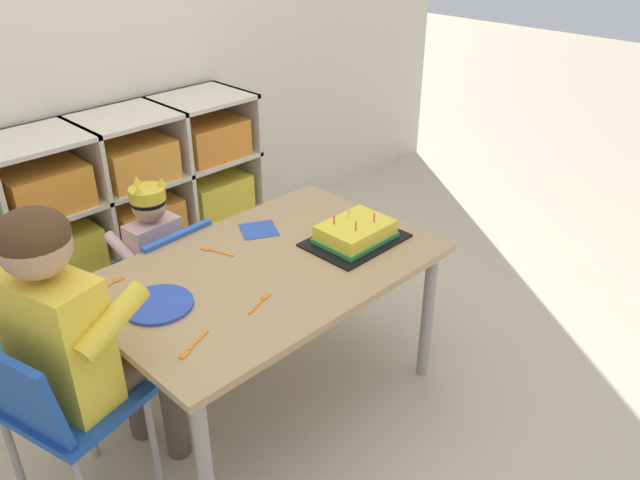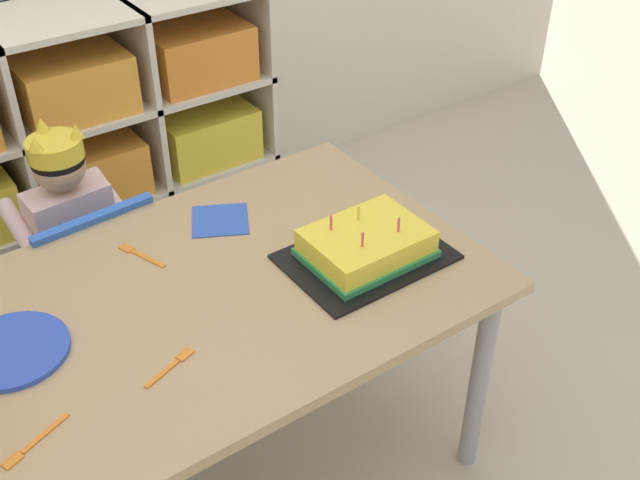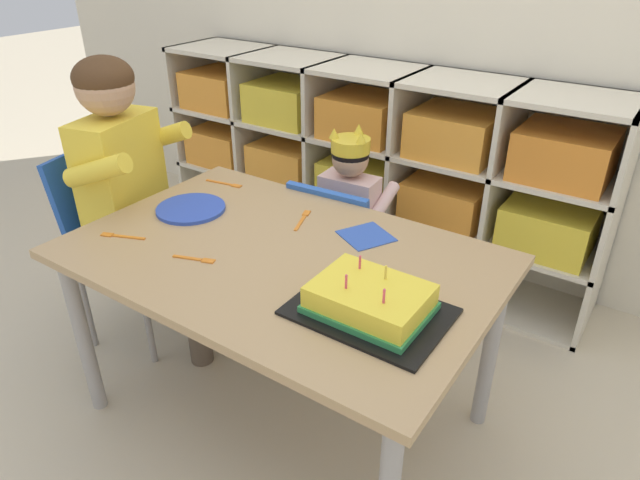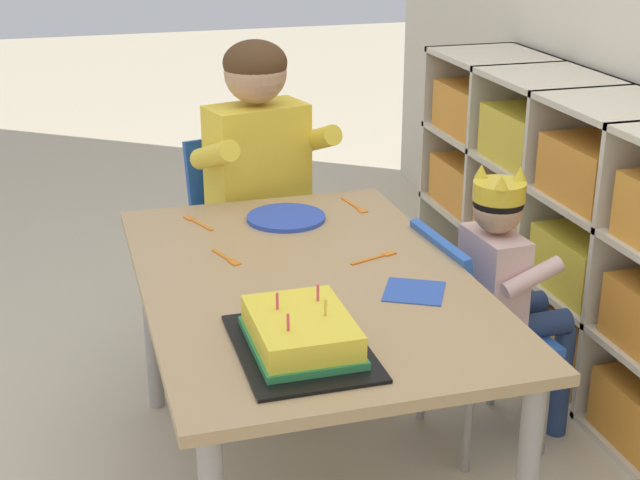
# 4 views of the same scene
# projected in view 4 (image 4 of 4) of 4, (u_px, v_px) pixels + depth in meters

# --- Properties ---
(storage_cubby_shelf) EXTENTS (2.11, 0.38, 0.91)m
(storage_cubby_shelf) POSITION_uv_depth(u_px,v_px,m) (605.00, 247.00, 2.85)
(storage_cubby_shelf) COLOR beige
(storage_cubby_shelf) RESTS_ON ground
(activity_table) EXTENTS (1.20, 0.78, 0.62)m
(activity_table) POSITION_uv_depth(u_px,v_px,m) (306.00, 302.00, 2.25)
(activity_table) COLOR tan
(activity_table) RESTS_ON ground
(classroom_chair_blue) EXTENTS (0.36, 0.34, 0.64)m
(classroom_chair_blue) POSITION_uv_depth(u_px,v_px,m) (468.00, 324.00, 2.54)
(classroom_chair_blue) COLOR blue
(classroom_chair_blue) RESTS_ON ground
(child_with_crown) EXTENTS (0.31, 0.31, 0.81)m
(child_with_crown) POSITION_uv_depth(u_px,v_px,m) (507.00, 276.00, 2.53)
(child_with_crown) COLOR beige
(child_with_crown) RESTS_ON ground
(classroom_chair_adult_side) EXTENTS (0.43, 0.44, 0.74)m
(classroom_chair_adult_side) POSITION_uv_depth(u_px,v_px,m) (251.00, 225.00, 2.99)
(classroom_chair_adult_side) COLOR #1E4CA8
(classroom_chair_adult_side) RESTS_ON ground
(adult_helper_seated) EXTENTS (0.47, 0.45, 1.07)m
(adult_helper_seated) POSITION_uv_depth(u_px,v_px,m) (267.00, 176.00, 2.82)
(adult_helper_seated) COLOR yellow
(adult_helper_seated) RESTS_ON ground
(birthday_cake_on_tray) EXTENTS (0.37, 0.26, 0.11)m
(birthday_cake_on_tray) POSITION_uv_depth(u_px,v_px,m) (301.00, 335.00, 1.88)
(birthday_cake_on_tray) COLOR black
(birthday_cake_on_tray) RESTS_ON activity_table
(paper_plate_stack) EXTENTS (0.22, 0.22, 0.01)m
(paper_plate_stack) POSITION_uv_depth(u_px,v_px,m) (286.00, 218.00, 2.60)
(paper_plate_stack) COLOR blue
(paper_plate_stack) RESTS_ON activity_table
(paper_napkin_square) EXTENTS (0.18, 0.18, 0.00)m
(paper_napkin_square) POSITION_uv_depth(u_px,v_px,m) (414.00, 291.00, 2.15)
(paper_napkin_square) COLOR #3356B7
(paper_napkin_square) RESTS_ON activity_table
(fork_beside_plate_stack) EXTENTS (0.06, 0.14, 0.00)m
(fork_beside_plate_stack) POSITION_uv_depth(u_px,v_px,m) (376.00, 257.00, 2.34)
(fork_beside_plate_stack) COLOR orange
(fork_beside_plate_stack) RESTS_ON activity_table
(fork_near_child_seat) EXTENTS (0.12, 0.06, 0.00)m
(fork_near_child_seat) POSITION_uv_depth(u_px,v_px,m) (227.00, 258.00, 2.33)
(fork_near_child_seat) COLOR orange
(fork_near_child_seat) RESTS_ON activity_table
(fork_by_napkin) EXTENTS (0.14, 0.07, 0.00)m
(fork_by_napkin) POSITION_uv_depth(u_px,v_px,m) (197.00, 222.00, 2.58)
(fork_by_napkin) COLOR orange
(fork_by_napkin) RESTS_ON activity_table
(fork_near_cake_tray) EXTENTS (0.15, 0.04, 0.00)m
(fork_near_cake_tray) POSITION_uv_depth(u_px,v_px,m) (355.00, 206.00, 2.71)
(fork_near_cake_tray) COLOR orange
(fork_near_cake_tray) RESTS_ON activity_table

